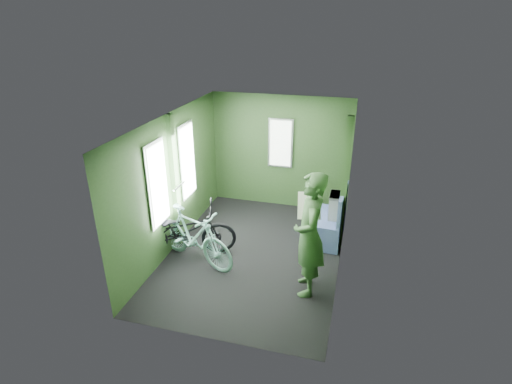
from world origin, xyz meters
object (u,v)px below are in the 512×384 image
(bicycle_mint, at_px, (195,262))
(waste_box, at_px, (336,218))
(passenger, at_px, (309,235))
(bicycle_black, at_px, (186,254))
(bench_seat, at_px, (329,225))

(bicycle_mint, relative_size, waste_box, 1.79)
(passenger, height_order, waste_box, passenger)
(bicycle_black, bearing_deg, passenger, -119.93)
(waste_box, bearing_deg, passenger, -100.37)
(passenger, bearing_deg, bicycle_black, -112.59)
(bench_seat, bearing_deg, passenger, -92.92)
(bicycle_mint, distance_m, waste_box, 2.53)
(bench_seat, bearing_deg, bicycle_black, -150.89)
(passenger, height_order, bench_seat, passenger)
(bicycle_mint, xyz_separation_m, waste_box, (2.13, 1.28, 0.45))
(passenger, relative_size, waste_box, 2.04)
(bicycle_mint, height_order, waste_box, waste_box)
(bicycle_black, distance_m, bicycle_mint, 0.30)
(bicycle_black, bearing_deg, waste_box, -83.97)
(bicycle_black, relative_size, passenger, 0.93)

